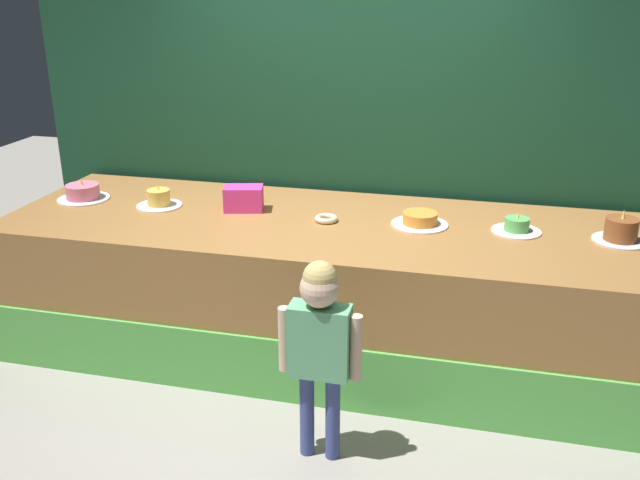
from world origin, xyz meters
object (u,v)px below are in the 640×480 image
donut (326,219)px  cake_left (159,200)px  cake_right (517,226)px  cake_center (420,220)px  cake_far_right (621,231)px  child_figure (320,335)px  cake_far_left (83,193)px  pink_box (244,198)px

donut → cake_left: bearing=178.5°
cake_right → cake_center: bearing=-178.4°
cake_center → cake_far_right: (1.16, -0.01, 0.03)m
cake_left → child_figure: bearing=-39.1°
cake_center → donut: bearing=-172.9°
cake_left → cake_center: size_ratio=0.86×
cake_far_left → donut: bearing=-1.6°
cake_far_right → cake_center: bearing=179.6°
child_figure → cake_left: size_ratio=3.60×
cake_far_left → cake_center: (2.31, 0.02, -0.01)m
pink_box → cake_right: bearing=-0.1°
cake_far_left → cake_right: 2.89m
pink_box → cake_right: (1.73, -0.00, -0.05)m
child_figure → cake_right: (0.93, 1.18, 0.23)m
child_figure → cake_far_right: cake_far_right is taller
donut → cake_center: cake_center is taller
child_figure → cake_far_left: bearing=149.8°
donut → cake_left: (-1.16, 0.03, 0.03)m
donut → pink_box: bearing=171.0°
pink_box → cake_far_right: 2.31m
cake_far_right → pink_box: bearing=179.3°
pink_box → cake_center: bearing=-1.0°
child_figure → pink_box: bearing=124.2°
pink_box → donut: size_ratio=1.72×
cake_far_right → cake_far_left: bearing=-179.7°
donut → cake_center: (0.58, 0.07, 0.02)m
child_figure → pink_box: (-0.81, 1.19, 0.27)m
cake_right → cake_far_right: (0.58, -0.02, 0.03)m
pink_box → cake_center: size_ratio=0.71×
child_figure → cake_center: child_figure is taller
child_figure → pink_box: size_ratio=4.36×
cake_center → pink_box: bearing=179.0°
cake_far_left → cake_center: size_ratio=1.00×
pink_box → cake_center: 1.16m
donut → cake_center: size_ratio=0.41×
cake_left → cake_far_right: bearing=0.7°
donut → cake_far_left: cake_far_left is taller
child_figure → cake_far_left: size_ratio=3.09×
child_figure → donut: bearing=101.7°
cake_center → cake_far_right: cake_far_right is taller
cake_right → donut: bearing=-175.7°
donut → cake_center: bearing=7.1°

